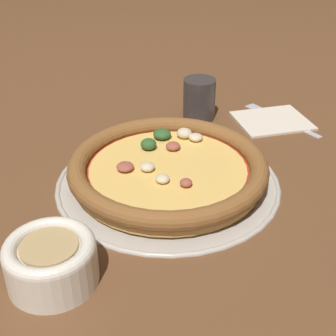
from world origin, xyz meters
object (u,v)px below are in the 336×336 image
at_px(pizza_tray, 168,181).
at_px(drinking_cup, 199,99).
at_px(pizza, 168,168).
at_px(bowl_near, 51,260).
at_px(napkin, 272,120).
at_px(fork, 278,118).

xyz_separation_m(pizza_tray, drinking_cup, (-0.21, -0.11, 0.04)).
height_order(pizza_tray, pizza, pizza).
bearing_deg(bowl_near, pizza, -169.21).
xyz_separation_m(pizza, drinking_cup, (-0.20, -0.11, 0.01)).
relative_size(pizza_tray, napkin, 1.97).
height_order(pizza_tray, drinking_cup, drinking_cup).
relative_size(pizza_tray, fork, 1.89).
bearing_deg(fork, bowl_near, 105.13).
bearing_deg(pizza, pizza_tray, 51.33).
bearing_deg(drinking_cup, fork, 131.97).
xyz_separation_m(pizza_tray, bowl_near, (0.24, 0.04, 0.03)).
distance_m(bowl_near, drinking_cup, 0.47).
xyz_separation_m(pizza_tray, napkin, (-0.29, 0.00, 0.00)).
xyz_separation_m(drinking_cup, napkin, (-0.08, 0.11, -0.03)).
bearing_deg(pizza, drinking_cup, -151.50).
bearing_deg(bowl_near, napkin, -175.24).
xyz_separation_m(napkin, fork, (-0.02, -0.00, -0.00)).
relative_size(napkin, fork, 0.96).
height_order(pizza, bowl_near, bowl_near).
bearing_deg(drinking_cup, pizza, 28.50).
distance_m(pizza, drinking_cup, 0.23).
xyz_separation_m(bowl_near, napkin, (-0.52, -0.04, -0.03)).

